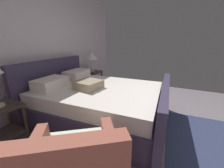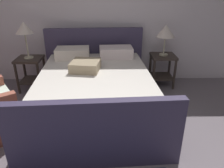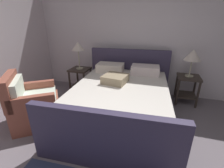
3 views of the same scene
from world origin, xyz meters
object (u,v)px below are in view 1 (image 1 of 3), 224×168
at_px(table_lamp_right, 92,56).
at_px(nightstand_left, 2,120).
at_px(nightstand_right, 93,78).
at_px(bed, 98,101).

distance_m(table_lamp_right, nightstand_left, 2.49).
xyz_separation_m(nightstand_right, table_lamp_right, (0.00, 0.00, 0.62)).
bearing_deg(nightstand_right, table_lamp_right, 45.00).
height_order(bed, nightstand_left, bed).
relative_size(nightstand_right, nightstand_left, 1.00).
distance_m(bed, nightstand_left, 1.43).
xyz_separation_m(table_lamp_right, nightstand_left, (-2.41, -0.14, -0.62)).
xyz_separation_m(bed, table_lamp_right, (1.21, 0.92, 0.69)).
xyz_separation_m(bed, nightstand_left, (-1.20, 0.78, 0.06)).
height_order(bed, nightstand_right, bed).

